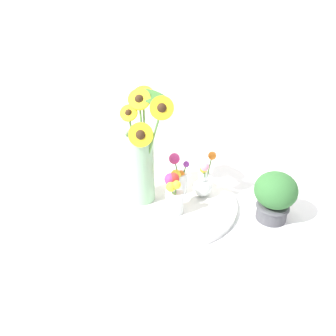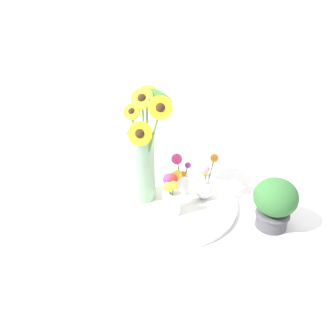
{
  "view_description": "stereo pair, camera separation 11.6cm",
  "coord_description": "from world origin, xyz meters",
  "px_view_note": "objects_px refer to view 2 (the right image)",
  "views": [
    {
      "loc": [
        0.09,
        -0.91,
        0.73
      ],
      "look_at": [
        -0.0,
        0.1,
        0.16
      ],
      "focal_mm": 35.0,
      "sensor_mm": 36.0,
      "label": 1
    },
    {
      "loc": [
        0.2,
        -0.9,
        0.73
      ],
      "look_at": [
        -0.0,
        0.1,
        0.16
      ],
      "focal_mm": 35.0,
      "sensor_mm": 36.0,
      "label": 2
    }
  ],
  "objects_px": {
    "serving_tray": "(168,202)",
    "vase_bulb_right": "(205,184)",
    "potted_plant": "(275,202)",
    "vase_small_back": "(180,177)",
    "vase_small_center": "(171,194)",
    "mason_jar_sunflowers": "(142,156)"
  },
  "relations": [
    {
      "from": "vase_bulb_right",
      "to": "potted_plant",
      "type": "relative_size",
      "value": 0.94
    },
    {
      "from": "serving_tray",
      "to": "potted_plant",
      "type": "relative_size",
      "value": 2.78
    },
    {
      "from": "serving_tray",
      "to": "vase_bulb_right",
      "type": "height_order",
      "value": "vase_bulb_right"
    },
    {
      "from": "serving_tray",
      "to": "vase_bulb_right",
      "type": "relative_size",
      "value": 2.95
    },
    {
      "from": "serving_tray",
      "to": "potted_plant",
      "type": "xyz_separation_m",
      "value": [
        0.37,
        -0.05,
        0.09
      ]
    },
    {
      "from": "vase_small_back",
      "to": "potted_plant",
      "type": "relative_size",
      "value": 0.86
    },
    {
      "from": "serving_tray",
      "to": "vase_small_back",
      "type": "bearing_deg",
      "value": 62.61
    },
    {
      "from": "serving_tray",
      "to": "vase_small_back",
      "type": "xyz_separation_m",
      "value": [
        0.03,
        0.07,
        0.08
      ]
    },
    {
      "from": "vase_bulb_right",
      "to": "vase_small_back",
      "type": "xyz_separation_m",
      "value": [
        -0.1,
        0.02,
        0.01
      ]
    },
    {
      "from": "vase_small_center",
      "to": "vase_bulb_right",
      "type": "xyz_separation_m",
      "value": [
        0.11,
        0.11,
        -0.01
      ]
    },
    {
      "from": "vase_bulb_right",
      "to": "potted_plant",
      "type": "distance_m",
      "value": 0.26
    },
    {
      "from": "serving_tray",
      "to": "mason_jar_sunflowers",
      "type": "bearing_deg",
      "value": 172.7
    },
    {
      "from": "vase_bulb_right",
      "to": "vase_small_center",
      "type": "bearing_deg",
      "value": -134.05
    },
    {
      "from": "vase_small_center",
      "to": "potted_plant",
      "type": "bearing_deg",
      "value": 1.55
    },
    {
      "from": "vase_small_center",
      "to": "vase_small_back",
      "type": "relative_size",
      "value": 0.9
    },
    {
      "from": "mason_jar_sunflowers",
      "to": "potted_plant",
      "type": "height_order",
      "value": "mason_jar_sunflowers"
    },
    {
      "from": "vase_small_back",
      "to": "vase_bulb_right",
      "type": "bearing_deg",
      "value": -10.58
    },
    {
      "from": "vase_small_back",
      "to": "potted_plant",
      "type": "bearing_deg",
      "value": -19.08
    },
    {
      "from": "mason_jar_sunflowers",
      "to": "potted_plant",
      "type": "bearing_deg",
      "value": -7.83
    },
    {
      "from": "serving_tray",
      "to": "vase_small_center",
      "type": "xyz_separation_m",
      "value": [
        0.02,
        -0.06,
        0.08
      ]
    },
    {
      "from": "serving_tray",
      "to": "vase_bulb_right",
      "type": "xyz_separation_m",
      "value": [
        0.13,
        0.05,
        0.07
      ]
    },
    {
      "from": "mason_jar_sunflowers",
      "to": "vase_small_back",
      "type": "distance_m",
      "value": 0.18
    }
  ]
}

